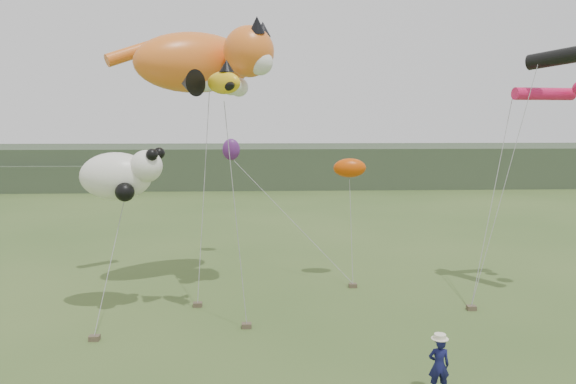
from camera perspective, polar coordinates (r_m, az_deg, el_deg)
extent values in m
plane|color=#385123|center=(16.09, 6.06, -18.54)|extent=(120.00, 120.00, 0.00)
cube|color=#2D3D28|center=(59.53, -0.31, 2.78)|extent=(90.00, 12.00, 4.00)
imported|color=#111341|center=(15.59, 15.08, -16.64)|extent=(0.57, 0.39, 1.50)
cube|color=brown|center=(21.76, -9.17, -11.22)|extent=(0.33, 0.26, 0.17)
cube|color=brown|center=(19.54, -4.22, -13.37)|extent=(0.33, 0.26, 0.17)
cube|color=brown|center=(22.22, 18.13, -11.11)|extent=(0.33, 0.26, 0.17)
cube|color=brown|center=(19.50, -19.06, -13.83)|extent=(0.33, 0.26, 0.17)
cube|color=brown|center=(23.94, 6.60, -9.41)|extent=(0.33, 0.26, 0.17)
ellipsoid|color=orange|center=(23.37, -9.39, 12.84)|extent=(5.71, 5.00, 2.59)
sphere|color=orange|center=(22.17, -4.01, 14.05)|extent=(1.95, 1.95, 1.95)
cone|color=black|center=(21.75, -3.18, 16.63)|extent=(0.61, 0.74, 0.73)
cone|color=black|center=(22.82, -2.58, 16.21)|extent=(0.61, 0.70, 0.69)
sphere|color=white|center=(21.79, -2.85, 13.02)|extent=(0.98, 0.98, 0.98)
ellipsoid|color=white|center=(22.96, -8.89, 10.77)|extent=(1.91, 0.95, 0.60)
sphere|color=white|center=(21.44, -5.79, 10.75)|extent=(0.76, 0.76, 0.76)
sphere|color=white|center=(22.94, -5.02, 10.56)|extent=(0.76, 0.76, 0.76)
cylinder|color=orange|center=(24.74, -15.84, 13.37)|extent=(2.02, 1.48, 1.18)
ellipsoid|color=gold|center=(18.97, -6.55, 10.96)|extent=(1.48, 1.37, 0.81)
cone|color=black|center=(19.39, -10.07, 10.82)|extent=(1.11, 1.14, 0.90)
cone|color=black|center=(19.01, -6.26, 12.62)|extent=(0.50, 0.50, 0.40)
cone|color=black|center=(18.45, -5.71, 10.76)|extent=(0.53, 0.56, 0.40)
cone|color=black|center=(19.45, -5.54, 10.60)|extent=(0.53, 0.56, 0.40)
cylinder|color=black|center=(24.08, 26.80, 12.30)|extent=(2.44, 3.06, 0.91)
cylinder|color=#E01650|center=(25.06, 24.56, 9.06)|extent=(2.71, 1.00, 0.50)
ellipsoid|color=white|center=(20.87, -17.07, 1.55)|extent=(2.55, 1.70, 1.70)
sphere|color=white|center=(20.30, -14.20, 2.57)|extent=(1.14, 1.14, 1.14)
sphere|color=black|center=(19.84, -13.66, 3.70)|extent=(0.42, 0.42, 0.42)
sphere|color=black|center=(20.61, -12.97, 3.87)|extent=(0.42, 0.42, 0.42)
sphere|color=black|center=(20.08, -16.25, -0.01)|extent=(0.66, 0.66, 0.66)
sphere|color=black|center=(21.38, -18.80, 0.60)|extent=(0.66, 0.66, 0.66)
ellipsoid|color=#CC4505|center=(24.17, 6.29, 2.45)|extent=(1.40, 0.82, 0.82)
ellipsoid|color=#57206B|center=(28.16, -5.80, 4.32)|extent=(0.88, 0.59, 1.07)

